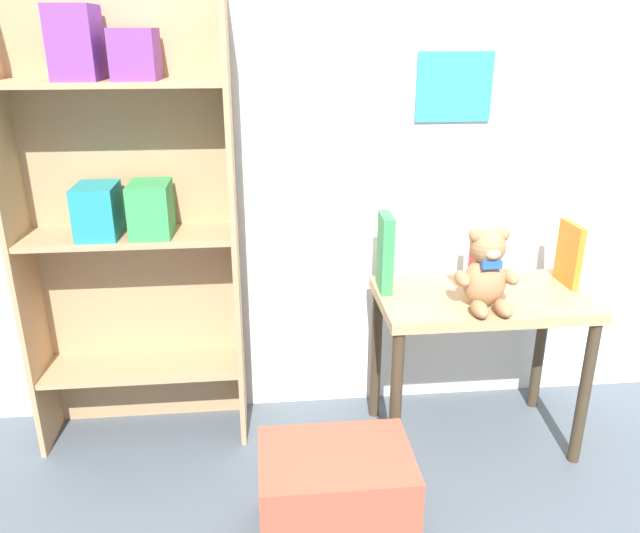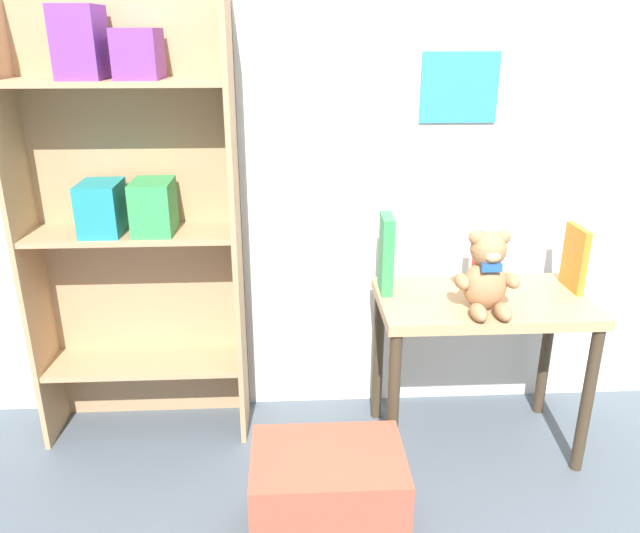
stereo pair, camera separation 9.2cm
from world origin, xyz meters
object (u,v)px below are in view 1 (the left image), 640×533
object	(u,v)px
display_table	(480,318)
book_standing_red	(477,259)
bookshelf_side	(127,206)
book_standing_orange	(569,254)
book_standing_green	(385,253)
storage_bin	(336,495)
teddy_bear	(486,272)

from	to	relation	value
display_table	book_standing_red	distance (m)	0.20
bookshelf_side	book_standing_orange	distance (m)	1.51
bookshelf_side	book_standing_green	world-z (taller)	bookshelf_side
storage_bin	teddy_bear	bearing A→B (deg)	32.42
bookshelf_side	book_standing_red	size ratio (longest dim) A/B	7.97
bookshelf_side	book_standing_orange	bearing A→B (deg)	-4.79
bookshelf_side	teddy_bear	distance (m)	1.19
display_table	storage_bin	size ratio (longest dim) A/B	1.61
book_standing_green	book_standing_orange	xyz separation A→B (m)	(0.64, -0.02, -0.02)
bookshelf_side	teddy_bear	size ratio (longest dim) A/B	5.79
display_table	book_standing_red	world-z (taller)	book_standing_red
storage_bin	display_table	bearing A→B (deg)	37.89
bookshelf_side	display_table	world-z (taller)	bookshelf_side
teddy_bear	book_standing_green	bearing A→B (deg)	148.60
bookshelf_side	book_standing_red	xyz separation A→B (m)	(1.17, -0.11, -0.19)
book_standing_red	book_standing_orange	bearing A→B (deg)	-0.64
display_table	teddy_bear	size ratio (longest dim) A/B	2.65
book_standing_red	storage_bin	distance (m)	0.91
book_standing_red	storage_bin	xyz separation A→B (m)	(-0.55, -0.50, -0.52)
book_standing_red	book_standing_orange	size ratio (longest dim) A/B	0.87
bookshelf_side	book_standing_orange	xyz separation A→B (m)	(1.50, -0.13, -0.18)
storage_bin	book_standing_orange	bearing A→B (deg)	29.21
book_standing_green	book_standing_orange	world-z (taller)	book_standing_green
teddy_bear	storage_bin	distance (m)	0.82
bookshelf_side	storage_bin	distance (m)	1.13
display_table	teddy_bear	bearing A→B (deg)	-107.81
bookshelf_side	teddy_bear	world-z (taller)	bookshelf_side
book_standing_green	book_standing_orange	bearing A→B (deg)	0.38
display_table	book_standing_orange	distance (m)	0.38
bookshelf_side	book_standing_red	bearing A→B (deg)	-5.16
book_standing_orange	storage_bin	bearing A→B (deg)	-152.33
book_standing_orange	book_standing_red	bearing A→B (deg)	175.06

